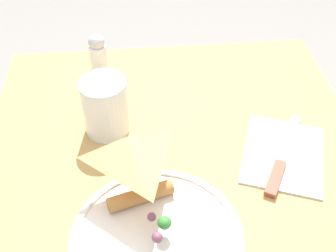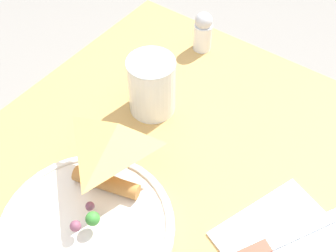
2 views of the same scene
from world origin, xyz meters
name	(u,v)px [view 1 (image 1 of 2)]	position (x,y,z in m)	size (l,w,h in m)	color
plate_pizza	(156,236)	(0.05, 0.05, 0.77)	(0.26, 0.26, 0.05)	silver
milk_glass	(105,107)	(0.29, 0.12, 0.81)	(0.08, 0.08, 0.11)	white
napkin_folded	(283,154)	(0.20, -0.19, 0.75)	(0.21, 0.19, 0.00)	silver
butter_knife	(283,157)	(0.19, -0.18, 0.76)	(0.19, 0.12, 0.01)	#99422D
salt_shaker	(98,52)	(0.49, 0.14, 0.80)	(0.04, 0.04, 0.09)	white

